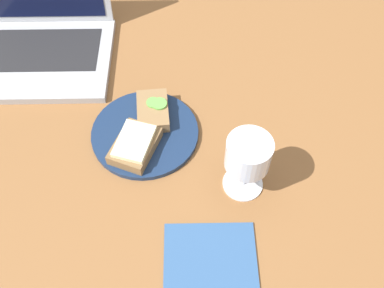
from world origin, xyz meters
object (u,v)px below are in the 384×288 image
(napkin, at_px, (210,262))
(plate, at_px, (145,133))
(sandwich_with_cucumber, at_px, (153,110))
(sandwich_with_cheese, at_px, (135,145))
(wine_glass, at_px, (248,156))
(laptop, at_px, (41,38))

(napkin, bearing_deg, plate, 114.43)
(sandwich_with_cucumber, xyz_separation_m, napkin, (0.11, -0.31, -0.02))
(sandwich_with_cheese, distance_m, wine_glass, 0.23)
(sandwich_with_cucumber, xyz_separation_m, wine_glass, (0.17, -0.16, 0.07))
(sandwich_with_cucumber, distance_m, laptop, 0.34)
(sandwich_with_cheese, bearing_deg, plate, 69.66)
(laptop, bearing_deg, sandwich_with_cheese, -51.77)
(plate, height_order, laptop, laptop)
(wine_glass, height_order, laptop, laptop)
(plate, relative_size, sandwich_with_cucumber, 2.14)
(laptop, relative_size, napkin, 2.01)
(plate, xyz_separation_m, wine_glass, (0.19, -0.12, 0.09))
(plate, bearing_deg, laptop, 134.57)
(sandwich_with_cucumber, relative_size, napkin, 0.64)
(plate, distance_m, sandwich_with_cucumber, 0.05)
(sandwich_with_cucumber, bearing_deg, napkin, -71.27)
(napkin, bearing_deg, wine_glass, 66.02)
(laptop, bearing_deg, sandwich_with_cucumber, -38.24)
(sandwich_with_cucumber, relative_size, sandwich_with_cheese, 0.82)
(wine_glass, xyz_separation_m, laptop, (-0.44, 0.37, -0.06))
(sandwich_with_cucumber, xyz_separation_m, sandwich_with_cheese, (-0.03, -0.09, 0.00))
(plate, height_order, wine_glass, wine_glass)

